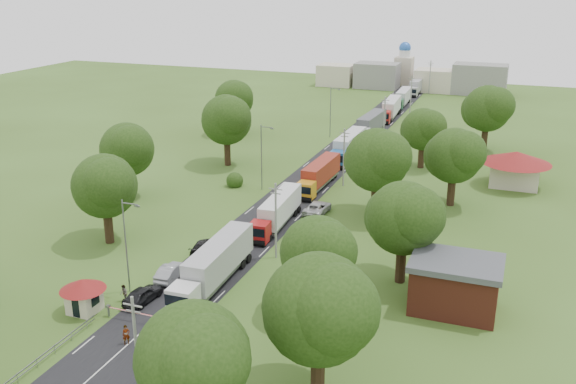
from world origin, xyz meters
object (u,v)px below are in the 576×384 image
at_px(truck_0, 215,265).
at_px(car_lane_front, 143,295).
at_px(info_sign, 364,145).
at_px(pedestrian_near, 126,335).
at_px(boom_barrier, 137,314).
at_px(guard_booth, 83,291).
at_px(car_lane_mid, 171,272).

height_order(truck_0, car_lane_front, truck_0).
relative_size(info_sign, pedestrian_near, 2.26).
height_order(boom_barrier, guard_booth, guard_booth).
height_order(truck_0, car_lane_mid, truck_0).
bearing_deg(boom_barrier, pedestrian_near, -70.66).
bearing_deg(car_lane_mid, car_lane_front, 86.41).
relative_size(boom_barrier, truck_0, 0.59).
distance_m(guard_booth, truck_0, 13.25).
height_order(guard_booth, pedestrian_near, guard_booth).
bearing_deg(truck_0, guard_booth, -134.15).
relative_size(car_lane_front, car_lane_mid, 0.97).
xyz_separation_m(truck_0, car_lane_mid, (-5.03, -0.48, -1.48)).
relative_size(guard_booth, car_lane_mid, 0.90).
xyz_separation_m(info_sign, truck_0, (-3.17, -50.49, -0.72)).
relative_size(boom_barrier, info_sign, 2.25).
relative_size(car_lane_mid, pedestrian_near, 2.71).
relative_size(boom_barrier, car_lane_mid, 1.88).
xyz_separation_m(boom_barrier, info_sign, (6.56, 60.00, 2.11)).
xyz_separation_m(car_lane_front, car_lane_mid, (0.00, 5.46, -0.00)).
relative_size(guard_booth, info_sign, 1.07).
distance_m(car_lane_front, car_lane_mid, 5.46).
xyz_separation_m(guard_booth, car_lane_front, (4.20, 3.57, -1.35)).
distance_m(boom_barrier, car_lane_front, 3.93).
height_order(boom_barrier, car_lane_front, car_lane_front).
height_order(boom_barrier, truck_0, truck_0).
height_order(truck_0, pedestrian_near, truck_0).
height_order(car_lane_mid, pedestrian_near, pedestrian_near).
distance_m(guard_booth, car_lane_mid, 10.05).
bearing_deg(info_sign, car_lane_front, -98.27).
bearing_deg(truck_0, pedestrian_near, -99.43).
xyz_separation_m(car_lane_mid, pedestrian_near, (2.87, -12.53, 0.10)).
xyz_separation_m(guard_booth, pedestrian_near, (7.07, -3.50, -1.26)).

